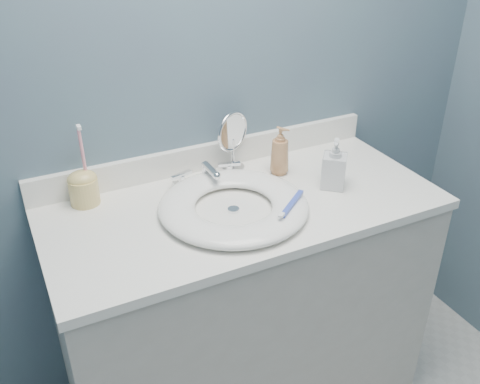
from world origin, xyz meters
TOP-DOWN VIEW (x-y plane):
  - back_wall at (0.00, 1.25)m, footprint 2.20×0.02m
  - vanity_cabinet at (0.00, 0.97)m, footprint 1.20×0.55m
  - countertop at (0.00, 0.97)m, footprint 1.22×0.57m
  - backsplash at (0.00, 1.24)m, footprint 1.22×0.02m
  - basin at (-0.05, 0.94)m, footprint 0.45×0.45m
  - drain at (-0.05, 0.94)m, footprint 0.04×0.04m
  - faucet at (-0.05, 1.14)m, footprint 0.25×0.13m
  - makeup_mirror at (0.07, 1.19)m, footprint 0.14×0.08m
  - soap_bottle_amber at (0.19, 1.10)m, footprint 0.09×0.09m
  - soap_bottle_clear at (0.30, 0.94)m, footprint 0.11×0.11m
  - toothbrush_holder at (-0.44, 1.19)m, footprint 0.09×0.09m
  - toothbrush_lying at (0.08, 0.84)m, footprint 0.15×0.12m

SIDE VIEW (x-z plane):
  - vanity_cabinet at x=0.00m, z-range 0.00..0.85m
  - countertop at x=0.00m, z-range 0.85..0.88m
  - drain at x=-0.05m, z-range 0.88..0.89m
  - basin at x=-0.05m, z-range 0.88..0.92m
  - faucet at x=-0.05m, z-range 0.87..0.95m
  - toothbrush_lying at x=0.08m, z-range 0.92..0.93m
  - backsplash at x=0.00m, z-range 0.88..0.97m
  - toothbrush_holder at x=-0.44m, z-range 0.81..1.07m
  - soap_bottle_clear at x=0.30m, z-range 0.88..1.05m
  - soap_bottle_amber at x=0.19m, z-range 0.88..1.05m
  - makeup_mirror at x=0.07m, z-range 0.89..1.10m
  - back_wall at x=0.00m, z-range 0.00..2.40m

